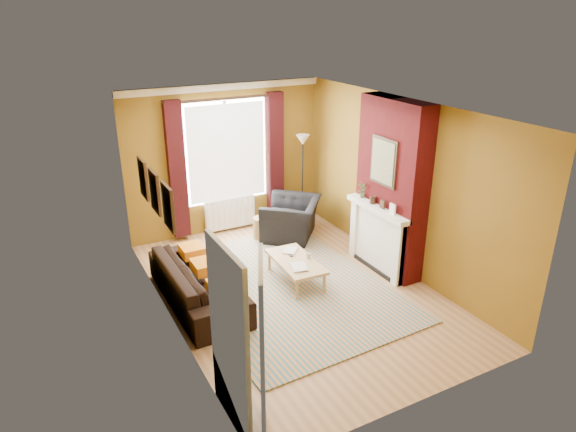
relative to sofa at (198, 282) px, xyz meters
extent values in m
plane|color=#956B44|center=(1.42, -0.39, -0.32)|extent=(5.50, 5.50, 0.00)
cube|color=brown|center=(1.42, 2.36, 1.08)|extent=(3.80, 0.02, 2.80)
cube|color=brown|center=(1.42, -3.14, 1.08)|extent=(3.80, 0.02, 2.80)
cube|color=brown|center=(3.32, -0.39, 1.08)|extent=(0.02, 5.50, 2.80)
cube|color=brown|center=(-0.48, -0.39, 1.08)|extent=(0.02, 5.50, 2.80)
cube|color=white|center=(1.42, -0.39, 2.48)|extent=(3.80, 5.50, 0.01)
cube|color=#43090B|center=(3.14, -0.39, 1.08)|extent=(0.35, 1.40, 2.80)
cube|color=white|center=(2.95, -0.39, 0.23)|extent=(0.12, 1.30, 1.10)
cube|color=white|center=(2.90, -0.39, 0.76)|extent=(0.22, 1.40, 0.08)
cube|color=white|center=(2.93, -0.97, 0.20)|extent=(0.16, 0.14, 1.04)
cube|color=white|center=(2.93, 0.19, 0.20)|extent=(0.16, 0.14, 1.04)
cube|color=black|center=(2.98, -0.39, 0.13)|extent=(0.06, 0.80, 0.90)
cube|color=black|center=(2.96, -0.39, -0.29)|extent=(0.20, 1.00, 0.06)
cube|color=white|center=(2.91, -0.74, 0.88)|extent=(0.03, 0.12, 0.16)
cube|color=#301E12|center=(2.91, -0.49, 0.87)|extent=(0.03, 0.10, 0.14)
cylinder|color=#301E12|center=(2.91, -0.24, 0.86)|extent=(0.10, 0.10, 0.12)
cube|color=#301E12|center=(2.96, -0.39, 1.53)|extent=(0.03, 0.60, 0.75)
cube|color=#B3953C|center=(2.93, -0.39, 1.53)|extent=(0.01, 0.52, 0.66)
cube|color=white|center=(1.42, 2.32, 2.42)|extent=(3.80, 0.08, 0.12)
cube|color=white|center=(1.42, 2.33, 1.23)|extent=(1.60, 0.04, 1.90)
cube|color=white|center=(1.42, 2.29, 1.23)|extent=(1.50, 0.02, 1.80)
cube|color=white|center=(1.42, 2.31, 1.23)|extent=(0.06, 0.04, 1.90)
cube|color=#340C0F|center=(0.44, 2.24, 1.03)|extent=(0.30, 0.16, 2.50)
cube|color=#340C0F|center=(2.40, 2.24, 1.03)|extent=(0.30, 0.16, 2.50)
cylinder|color=#301E12|center=(1.42, 2.24, 2.23)|extent=(2.30, 0.05, 0.05)
cube|color=white|center=(1.42, 2.26, 0.03)|extent=(1.00, 0.10, 0.60)
cube|color=white|center=(0.97, 2.20, 0.03)|extent=(0.04, 0.03, 0.56)
cube|color=white|center=(1.08, 2.20, 0.03)|extent=(0.04, 0.03, 0.56)
cube|color=white|center=(1.19, 2.20, 0.03)|extent=(0.04, 0.03, 0.56)
cube|color=white|center=(1.30, 2.20, 0.03)|extent=(0.04, 0.03, 0.56)
cube|color=white|center=(1.41, 2.20, 0.03)|extent=(0.04, 0.03, 0.56)
cube|color=white|center=(1.52, 2.20, 0.03)|extent=(0.04, 0.03, 0.56)
cube|color=white|center=(1.63, 2.20, 0.03)|extent=(0.04, 0.03, 0.56)
cube|color=white|center=(1.74, 2.20, 0.03)|extent=(0.04, 0.03, 0.56)
cube|color=white|center=(1.85, 2.20, 0.03)|extent=(0.04, 0.03, 0.56)
cube|color=#301E12|center=(-0.45, -0.49, 1.43)|extent=(0.04, 0.44, 0.58)
cube|color=#B4D131|center=(-0.43, -0.49, 1.43)|extent=(0.01, 0.38, 0.52)
cube|color=#301E12|center=(-0.45, 0.16, 1.43)|extent=(0.04, 0.44, 0.58)
cube|color=#309259|center=(-0.43, 0.16, 1.43)|extent=(0.01, 0.38, 0.52)
cube|color=#301E12|center=(-0.45, 0.81, 1.43)|extent=(0.04, 0.44, 0.58)
cube|color=#B86D2E|center=(-0.43, 0.81, 1.43)|extent=(0.01, 0.38, 0.52)
cube|color=white|center=(-0.46, -2.44, 0.68)|extent=(0.05, 0.94, 2.06)
cube|color=black|center=(-0.44, -2.44, 0.68)|extent=(0.02, 0.80, 1.98)
cube|color=white|center=(-0.26, -2.80, 0.68)|extent=(0.37, 0.74, 1.98)
imported|color=#3F6D30|center=(2.91, 0.06, 0.93)|extent=(0.14, 0.10, 0.27)
cube|color=#C86C10|center=(0.15, -0.60, 0.18)|extent=(0.34, 0.40, 0.16)
cube|color=#C86C10|center=(0.15, 0.10, 0.18)|extent=(0.34, 0.40, 0.16)
cube|color=#C86C10|center=(0.15, 0.70, 0.18)|extent=(0.34, 0.40, 0.16)
cube|color=teal|center=(1.32, -0.21, -0.31)|extent=(2.97, 4.01, 0.02)
imported|color=black|center=(0.00, 0.00, 0.00)|extent=(0.89, 2.23, 0.65)
imported|color=black|center=(2.32, 1.42, 0.04)|extent=(1.47, 1.48, 0.73)
cube|color=tan|center=(1.55, -0.15, 0.03)|extent=(0.62, 1.17, 0.05)
cylinder|color=tan|center=(1.30, -0.65, -0.16)|extent=(0.05, 0.05, 0.33)
cylinder|color=tan|center=(1.76, -0.67, -0.16)|extent=(0.05, 0.05, 0.33)
cylinder|color=tan|center=(1.35, 0.38, -0.16)|extent=(0.05, 0.05, 0.33)
cylinder|color=tan|center=(1.80, 0.36, -0.16)|extent=(0.05, 0.05, 0.33)
cylinder|color=olive|center=(1.79, 1.59, -0.11)|extent=(0.38, 0.38, 0.42)
cylinder|color=black|center=(2.85, 1.95, -0.31)|extent=(0.32, 0.32, 0.03)
cylinder|color=black|center=(2.85, 1.95, 0.54)|extent=(0.03, 0.03, 1.65)
cone|color=beige|center=(2.85, 1.95, 1.38)|extent=(0.32, 0.32, 0.20)
imported|color=#999999|center=(1.36, -0.37, 0.07)|extent=(0.30, 0.35, 0.03)
imported|color=#999999|center=(1.56, 0.24, 0.07)|extent=(0.33, 0.33, 0.02)
imported|color=#999999|center=(1.76, -0.18, 0.10)|extent=(0.12, 0.12, 0.09)
cube|color=#27272A|center=(1.56, 0.05, 0.07)|extent=(0.07, 0.15, 0.02)
camera|label=1|loc=(-1.91, -6.43, 3.72)|focal=32.00mm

